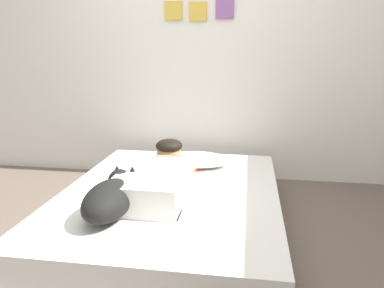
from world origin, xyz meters
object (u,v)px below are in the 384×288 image
(bed, at_px, (171,210))
(cell_phone, at_px, (174,215))
(person_lying, at_px, (158,176))
(dog, at_px, (111,197))
(coffee_cup, at_px, (195,165))
(pillow, at_px, (197,159))

(bed, height_order, cell_phone, cell_phone)
(bed, bearing_deg, person_lying, -157.57)
(dog, bearing_deg, person_lying, 65.90)
(coffee_cup, bearing_deg, cell_phone, -89.72)
(bed, bearing_deg, dog, -120.91)
(cell_phone, bearing_deg, coffee_cup, 90.28)
(bed, xyz_separation_m, dog, (-0.26, -0.43, 0.25))
(dog, height_order, cell_phone, dog)
(person_lying, bearing_deg, pillow, 72.94)
(pillow, bearing_deg, dog, -109.99)
(bed, relative_size, coffee_cup, 15.50)
(pillow, xyz_separation_m, coffee_cup, (0.00, -0.09, -0.02))
(dog, distance_m, cell_phone, 0.38)
(coffee_cup, height_order, cell_phone, coffee_cup)
(dog, xyz_separation_m, coffee_cup, (0.36, 0.90, -0.07))
(person_lying, bearing_deg, cell_phone, -63.17)
(pillow, relative_size, cell_phone, 3.71)
(pillow, bearing_deg, cell_phone, -89.73)
(person_lying, bearing_deg, bed, 22.43)
(pillow, distance_m, dog, 1.05)
(coffee_cup, bearing_deg, pillow, 90.16)
(bed, bearing_deg, cell_phone, -75.29)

